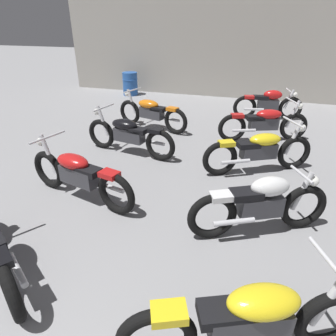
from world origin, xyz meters
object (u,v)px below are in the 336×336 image
motorcycle_left_row_4 (151,112)px  motorcycle_right_row_5 (268,104)px  motorcycle_left_row_2 (79,174)px  motorcycle_right_row_2 (261,204)px  motorcycle_right_row_1 (250,320)px  oil_drum (130,84)px  motorcycle_left_row_3 (129,134)px  motorcycle_right_row_4 (264,123)px  motorcycle_right_row_3 (259,150)px

motorcycle_left_row_4 → motorcycle_right_row_5: bearing=31.8°
motorcycle_left_row_2 → motorcycle_right_row_2: (2.77, -0.02, 0.01)m
motorcycle_right_row_1 → oil_drum: 10.22m
motorcycle_left_row_3 → motorcycle_right_row_1: same height
motorcycle_left_row_3 → motorcycle_right_row_1: 4.60m
motorcycle_left_row_3 → motorcycle_left_row_4: bearing=94.1°
motorcycle_right_row_1 → motorcycle_right_row_4: bearing=90.0°
motorcycle_right_row_1 → motorcycle_left_row_4: bearing=117.9°
motorcycle_left_row_2 → motorcycle_left_row_4: size_ratio=1.01×
motorcycle_left_row_3 → motorcycle_right_row_3: bearing=-1.0°
motorcycle_right_row_2 → motorcycle_right_row_4: (-0.03, 3.61, -0.01)m
motorcycle_right_row_4 → motorcycle_right_row_5: bearing=87.7°
motorcycle_left_row_2 → oil_drum: (-2.29, 7.11, -0.03)m
motorcycle_left_row_4 → motorcycle_right_row_2: size_ratio=1.18×
motorcycle_right_row_3 → motorcycle_right_row_5: size_ratio=1.01×
motorcycle_left_row_3 → oil_drum: bearing=113.7°
motorcycle_right_row_2 → motorcycle_right_row_5: same height
motorcycle_left_row_2 → motorcycle_right_row_5: (2.81, 5.44, 0.01)m
motorcycle_left_row_4 → oil_drum: bearing=121.8°
motorcycle_left_row_4 → motorcycle_right_row_1: same height
motorcycle_left_row_3 → motorcycle_right_row_1: size_ratio=1.07×
motorcycle_left_row_2 → motorcycle_right_row_3: same height
motorcycle_left_row_3 → motorcycle_right_row_2: 3.38m
motorcycle_left_row_2 → motorcycle_right_row_5: motorcycle_left_row_2 is taller
motorcycle_left_row_3 → motorcycle_left_row_4: 1.72m
motorcycle_left_row_2 → motorcycle_right_row_1: (2.74, -1.79, 0.00)m
motorcycle_right_row_3 → oil_drum: (-4.97, 5.25, -0.03)m
motorcycle_left_row_2 → oil_drum: 7.47m
motorcycle_left_row_3 → motorcycle_right_row_2: size_ratio=1.20×
motorcycle_left_row_4 → motorcycle_right_row_4: same height
motorcycle_left_row_3 → motorcycle_right_row_3: 2.69m
motorcycle_left_row_4 → motorcycle_right_row_5: motorcycle_left_row_4 is taller
motorcycle_right_row_1 → oil_drum: (-5.03, 8.90, -0.03)m
motorcycle_left_row_4 → oil_drum: motorcycle_left_row_4 is taller
motorcycle_left_row_3 → oil_drum: motorcycle_left_row_3 is taller
motorcycle_left_row_3 → motorcycle_right_row_2: motorcycle_left_row_3 is taller
oil_drum → motorcycle_right_row_1: bearing=-60.5°
motorcycle_left_row_2 → motorcycle_right_row_5: bearing=62.7°
motorcycle_left_row_3 → motorcycle_left_row_4: (-0.12, 1.72, 0.00)m
motorcycle_left_row_4 → motorcycle_right_row_2: (2.90, -3.64, 0.01)m
oil_drum → motorcycle_right_row_3: bearing=-46.6°
motorcycle_right_row_1 → motorcycle_right_row_3: same height
motorcycle_left_row_3 → motorcycle_right_row_5: bearing=51.5°
motorcycle_left_row_4 → motorcycle_right_row_4: bearing=-0.6°
motorcycle_right_row_1 → motorcycle_right_row_2: motorcycle_right_row_1 is taller
oil_drum → motorcycle_right_row_2: bearing=-54.6°
motorcycle_right_row_3 → motorcycle_right_row_1: bearing=-89.1°
oil_drum → motorcycle_right_row_4: bearing=-35.0°
motorcycle_left_row_2 → motorcycle_right_row_2: motorcycle_left_row_2 is taller
motorcycle_right_row_4 → motorcycle_right_row_5: 1.85m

